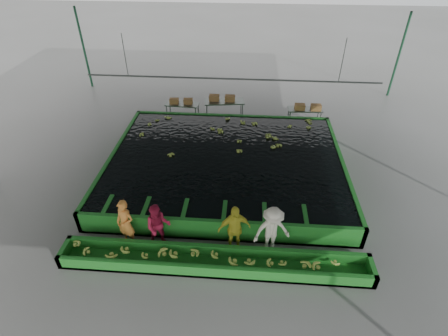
# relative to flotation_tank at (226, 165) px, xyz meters

# --- Properties ---
(ground) EXTENTS (80.00, 80.00, 0.00)m
(ground) POSITION_rel_flotation_tank_xyz_m (0.00, -1.50, -0.45)
(ground) COLOR slate
(ground) RESTS_ON ground
(shed_roof) EXTENTS (20.00, 22.00, 0.04)m
(shed_roof) POSITION_rel_flotation_tank_xyz_m (0.00, -1.50, 4.55)
(shed_roof) COLOR gray
(shed_roof) RESTS_ON shed_posts
(shed_posts) EXTENTS (20.00, 22.00, 5.00)m
(shed_posts) POSITION_rel_flotation_tank_xyz_m (0.00, -1.50, 2.05)
(shed_posts) COLOR #205636
(shed_posts) RESTS_ON ground
(flotation_tank) EXTENTS (10.00, 8.00, 0.90)m
(flotation_tank) POSITION_rel_flotation_tank_xyz_m (0.00, 0.00, 0.00)
(flotation_tank) COLOR #1B6C1F
(flotation_tank) RESTS_ON ground
(tank_water) EXTENTS (9.70, 7.70, 0.00)m
(tank_water) POSITION_rel_flotation_tank_xyz_m (0.00, -0.00, 0.40)
(tank_water) COLOR black
(tank_water) RESTS_ON flotation_tank
(sorting_trough) EXTENTS (10.00, 1.00, 0.50)m
(sorting_trough) POSITION_rel_flotation_tank_xyz_m (0.00, -5.10, -0.20)
(sorting_trough) COLOR #1B6C1F
(sorting_trough) RESTS_ON ground
(cableway_rail) EXTENTS (0.08, 0.08, 14.00)m
(cableway_rail) POSITION_rel_flotation_tank_xyz_m (0.00, 3.50, 2.55)
(cableway_rail) COLOR #59605B
(cableway_rail) RESTS_ON shed_roof
(rail_hanger_left) EXTENTS (0.04, 0.04, 2.00)m
(rail_hanger_left) POSITION_rel_flotation_tank_xyz_m (-5.00, 3.50, 3.55)
(rail_hanger_left) COLOR #59605B
(rail_hanger_left) RESTS_ON shed_roof
(rail_hanger_right) EXTENTS (0.04, 0.04, 2.00)m
(rail_hanger_right) POSITION_rel_flotation_tank_xyz_m (5.00, 3.50, 3.55)
(rail_hanger_right) COLOR #59605B
(rail_hanger_right) RESTS_ON shed_roof
(worker_a) EXTENTS (0.78, 0.64, 1.83)m
(worker_a) POSITION_rel_flotation_tank_xyz_m (-3.04, -4.30, 0.47)
(worker_a) COLOR orange
(worker_a) RESTS_ON ground
(worker_b) EXTENTS (0.97, 0.83, 1.73)m
(worker_b) POSITION_rel_flotation_tank_xyz_m (-1.94, -4.30, 0.42)
(worker_b) COLOR #AC1938
(worker_b) RESTS_ON ground
(worker_c) EXTENTS (1.18, 0.75, 1.87)m
(worker_c) POSITION_rel_flotation_tank_xyz_m (0.59, -4.30, 0.49)
(worker_c) COLOR gold
(worker_c) RESTS_ON ground
(worker_d) EXTENTS (1.35, 0.99, 1.88)m
(worker_d) POSITION_rel_flotation_tank_xyz_m (1.82, -4.30, 0.49)
(worker_d) COLOR beige
(worker_d) RESTS_ON ground
(packing_table_left) EXTENTS (1.90, 0.89, 0.84)m
(packing_table_left) POSITION_rel_flotation_tank_xyz_m (-2.81, 5.18, -0.03)
(packing_table_left) COLOR #59605B
(packing_table_left) RESTS_ON ground
(packing_table_mid) EXTENTS (2.28, 1.17, 0.99)m
(packing_table_mid) POSITION_rel_flotation_tank_xyz_m (-0.48, 5.38, 0.05)
(packing_table_mid) COLOR #59605B
(packing_table_mid) RESTS_ON ground
(packing_table_right) EXTENTS (1.84, 0.78, 0.83)m
(packing_table_right) POSITION_rel_flotation_tank_xyz_m (3.93, 5.06, -0.04)
(packing_table_right) COLOR #59605B
(packing_table_right) RESTS_ON ground
(box_stack_left) EXTENTS (1.28, 0.42, 0.27)m
(box_stack_left) POSITION_rel_flotation_tank_xyz_m (-2.87, 5.21, 0.39)
(box_stack_left) COLOR olive
(box_stack_left) RESTS_ON packing_table_left
(box_stack_mid) EXTENTS (1.41, 0.40, 0.30)m
(box_stack_mid) POSITION_rel_flotation_tank_xyz_m (-0.60, 5.41, 0.54)
(box_stack_mid) COLOR olive
(box_stack_mid) RESTS_ON packing_table_mid
(box_stack_right) EXTENTS (1.40, 0.39, 0.30)m
(box_stack_right) POSITION_rel_flotation_tank_xyz_m (4.05, 4.97, 0.38)
(box_stack_right) COLOR olive
(box_stack_right) RESTS_ON packing_table_right
(floating_bananas) EXTENTS (8.72, 5.94, 0.12)m
(floating_bananas) POSITION_rel_flotation_tank_xyz_m (0.00, 0.80, 0.40)
(floating_bananas) COLOR #92AB3E
(floating_bananas) RESTS_ON tank_water
(trough_bananas) EXTENTS (8.37, 0.56, 0.11)m
(trough_bananas) POSITION_rel_flotation_tank_xyz_m (0.00, -5.10, -0.05)
(trough_bananas) COLOR #92AB3E
(trough_bananas) RESTS_ON sorting_trough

